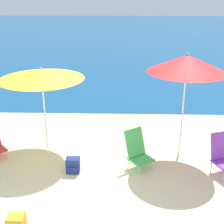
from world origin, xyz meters
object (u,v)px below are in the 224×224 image
(beach_umbrella_red, at_px, (187,64))
(beach_chair_green, at_px, (137,150))
(backpack_navy, at_px, (73,165))
(beach_chair_purple, at_px, (223,154))
(beach_umbrella_yellow, at_px, (41,74))

(beach_umbrella_red, height_order, beach_chair_green, beach_umbrella_red)
(backpack_navy, bearing_deg, beach_chair_purple, 2.43)
(beach_umbrella_red, xyz_separation_m, beach_chair_green, (-1.04, -0.63, -1.77))
(beach_umbrella_yellow, height_order, backpack_navy, beach_umbrella_yellow)
(beach_umbrella_red, xyz_separation_m, backpack_navy, (-2.42, -0.90, -2.02))
(beach_chair_green, bearing_deg, beach_umbrella_yellow, 122.96)
(beach_chair_purple, bearing_deg, beach_umbrella_red, 112.46)
(beach_chair_purple, distance_m, backpack_navy, 3.21)
(beach_umbrella_red, bearing_deg, beach_chair_purple, -44.74)
(backpack_navy, bearing_deg, beach_chair_green, 11.09)
(beach_umbrella_yellow, height_order, beach_chair_green, beach_umbrella_yellow)
(beach_umbrella_yellow, relative_size, beach_umbrella_red, 0.84)
(beach_umbrella_red, xyz_separation_m, beach_chair_purple, (0.77, -0.77, -1.76))
(beach_umbrella_red, distance_m, beach_chair_green, 2.15)
(beach_chair_purple, height_order, beach_chair_green, beach_chair_purple)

